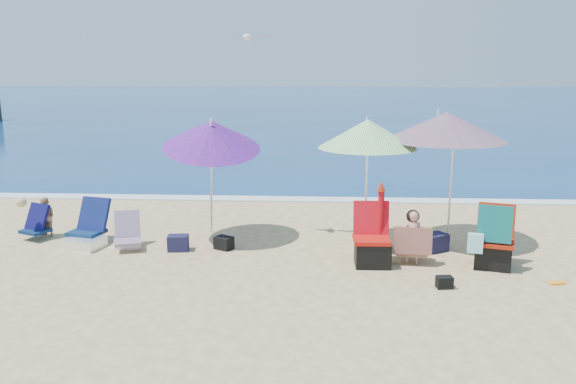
# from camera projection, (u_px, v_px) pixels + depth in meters

# --- Properties ---
(ground) EXTENTS (120.00, 120.00, 0.00)m
(ground) POSITION_uv_depth(u_px,v_px,m) (304.00, 275.00, 8.97)
(ground) COLOR #D8BC84
(ground) RESTS_ON ground
(sea) EXTENTS (120.00, 80.00, 0.12)m
(sea) POSITION_uv_depth(u_px,v_px,m) (317.00, 102.00, 52.87)
(sea) COLOR navy
(sea) RESTS_ON ground
(foam) EXTENTS (120.00, 0.50, 0.04)m
(foam) POSITION_uv_depth(u_px,v_px,m) (310.00, 200.00, 13.94)
(foam) COLOR white
(foam) RESTS_ON ground
(umbrella_turquoise) EXTENTS (2.77, 2.77, 2.44)m
(umbrella_turquoise) POSITION_uv_depth(u_px,v_px,m) (446.00, 126.00, 10.10)
(umbrella_turquoise) COLOR white
(umbrella_turquoise) RESTS_ON ground
(umbrella_striped) EXTENTS (2.16, 2.16, 2.32)m
(umbrella_striped) POSITION_uv_depth(u_px,v_px,m) (368.00, 134.00, 10.02)
(umbrella_striped) COLOR white
(umbrella_striped) RESTS_ON ground
(umbrella_blue) EXTENTS (2.24, 2.28, 2.43)m
(umbrella_blue) POSITION_uv_depth(u_px,v_px,m) (212.00, 134.00, 10.27)
(umbrella_blue) COLOR silver
(umbrella_blue) RESTS_ON ground
(furled_umbrella) EXTENTS (0.16, 0.16, 1.35)m
(furled_umbrella) POSITION_uv_depth(u_px,v_px,m) (380.00, 218.00, 9.44)
(furled_umbrella) COLOR #B00C13
(furled_umbrella) RESTS_ON ground
(chair_navy) EXTENTS (0.76, 0.97, 0.82)m
(chair_navy) POSITION_uv_depth(u_px,v_px,m) (87.00, 234.00, 10.41)
(chair_navy) COLOR #0D264A
(chair_navy) RESTS_ON ground
(chair_rainbow) EXTENTS (0.64, 0.76, 0.63)m
(chair_rainbow) POSITION_uv_depth(u_px,v_px,m) (128.00, 238.00, 10.30)
(chair_rainbow) COLOR #D7674C
(chair_rainbow) RESTS_ON ground
(camp_chair_left) EXTENTS (0.60, 0.60, 1.02)m
(camp_chair_left) POSITION_uv_depth(u_px,v_px,m) (372.00, 247.00, 9.36)
(camp_chair_left) COLOR red
(camp_chair_left) RESTS_ON ground
(camp_chair_right) EXTENTS (0.84, 0.76, 1.07)m
(camp_chair_right) POSITION_uv_depth(u_px,v_px,m) (493.00, 245.00, 9.22)
(camp_chair_right) COLOR #9F1F0B
(camp_chair_right) RESTS_ON ground
(person_center) EXTENTS (0.63, 0.52, 0.90)m
(person_center) POSITION_uv_depth(u_px,v_px,m) (412.00, 238.00, 9.38)
(person_center) COLOR tan
(person_center) RESTS_ON ground
(person_left) EXTENTS (0.65, 0.68, 0.85)m
(person_left) POSITION_uv_depth(u_px,v_px,m) (43.00, 218.00, 10.85)
(person_left) COLOR tan
(person_left) RESTS_ON ground
(bag_navy_a) EXTENTS (0.38, 0.29, 0.28)m
(bag_navy_a) POSITION_uv_depth(u_px,v_px,m) (178.00, 243.00, 10.12)
(bag_navy_a) COLOR #191835
(bag_navy_a) RESTS_ON ground
(bag_black_a) EXTENTS (0.38, 0.35, 0.23)m
(bag_black_a) POSITION_uv_depth(u_px,v_px,m) (224.00, 243.00, 10.21)
(bag_black_a) COLOR black
(bag_black_a) RESTS_ON ground
(bag_navy_b) EXTENTS (0.51, 0.48, 0.31)m
(bag_navy_b) POSITION_uv_depth(u_px,v_px,m) (435.00, 242.00, 10.11)
(bag_navy_b) COLOR #191A39
(bag_navy_b) RESTS_ON ground
(bag_black_b) EXTENTS (0.25, 0.19, 0.18)m
(bag_black_b) POSITION_uv_depth(u_px,v_px,m) (444.00, 282.00, 8.41)
(bag_black_b) COLOR black
(bag_black_b) RESTS_ON ground
(orange_item) EXTENTS (0.26, 0.17, 0.03)m
(orange_item) POSITION_uv_depth(u_px,v_px,m) (557.00, 283.00, 8.58)
(orange_item) COLOR #FE9D1A
(orange_item) RESTS_ON ground
(seagull) EXTENTS (0.74, 0.33, 0.12)m
(seagull) POSITION_uv_depth(u_px,v_px,m) (248.00, 37.00, 10.05)
(seagull) COLOR white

